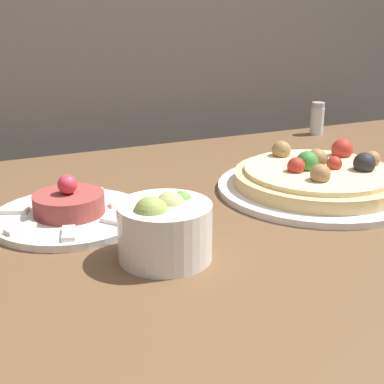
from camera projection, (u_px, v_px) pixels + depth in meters
The scene contains 5 objects.
dining_table at pixel (180, 284), 0.75m from camera, with size 1.50×0.84×0.77m.
pizza_plate at pixel (319, 179), 0.84m from camera, with size 0.31×0.31×0.07m.
tartare_plate at pixel (70, 211), 0.73m from camera, with size 0.21×0.21×0.06m.
small_bowl at pixel (165, 228), 0.61m from camera, with size 0.11×0.11×0.08m.
salt_shaker at pixel (317, 119), 1.20m from camera, with size 0.03×0.03×0.07m.
Camera 1 is at (-0.26, -0.19, 1.05)m, focal length 50.00 mm.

